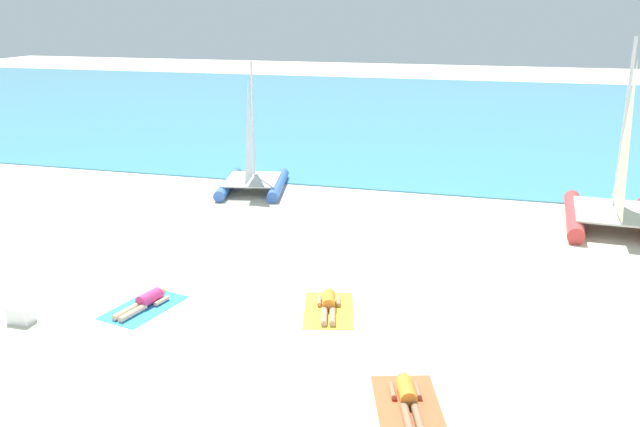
% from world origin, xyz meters
% --- Properties ---
extents(ground_plane, '(120.00, 120.00, 0.00)m').
position_xyz_m(ground_plane, '(0.00, 10.00, 0.00)').
color(ground_plane, beige).
extents(ocean_water, '(120.00, 40.00, 0.05)m').
position_xyz_m(ocean_water, '(0.00, 32.75, 0.03)').
color(ocean_water, teal).
rests_on(ocean_water, ground).
extents(sailboat_red, '(3.02, 4.52, 5.72)m').
position_xyz_m(sailboat_red, '(8.11, 10.45, 0.85)').
color(sailboat_red, '#CC3838').
rests_on(sailboat_red, ground).
extents(sailboat_blue, '(3.00, 3.99, 4.68)m').
position_xyz_m(sailboat_blue, '(-4.21, 11.56, 0.70)').
color(sailboat_blue, blue).
rests_on(sailboat_blue, ground).
extents(towel_left, '(1.49, 2.09, 0.01)m').
position_xyz_m(towel_left, '(-2.97, 1.44, 0.01)').
color(towel_left, '#338CD8').
rests_on(towel_left, ground).
extents(sunbather_left, '(0.73, 1.56, 0.30)m').
position_xyz_m(sunbather_left, '(-2.95, 1.50, 0.13)').
color(sunbather_left, '#D83372').
rests_on(sunbather_left, towel_left).
extents(towel_middle, '(1.52, 2.11, 0.01)m').
position_xyz_m(towel_middle, '(1.12, 2.42, 0.01)').
color(towel_middle, yellow).
rests_on(towel_middle, ground).
extents(sunbather_middle, '(0.76, 1.56, 0.30)m').
position_xyz_m(sunbather_middle, '(1.11, 2.49, 0.13)').
color(sunbather_middle, orange).
rests_on(sunbather_middle, towel_middle).
extents(towel_right, '(1.60, 2.14, 0.01)m').
position_xyz_m(towel_right, '(3.39, -0.82, 0.01)').
color(towel_right, '#EA5933').
rests_on(towel_right, ground).
extents(sunbather_right, '(0.82, 1.54, 0.30)m').
position_xyz_m(sunbather_right, '(3.37, -0.76, 0.13)').
color(sunbather_right, orange).
rests_on(sunbather_right, towel_right).
extents(cooler_box, '(0.50, 0.36, 0.36)m').
position_xyz_m(cooler_box, '(-5.15, 0.08, 0.18)').
color(cooler_box, white).
rests_on(cooler_box, ground).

